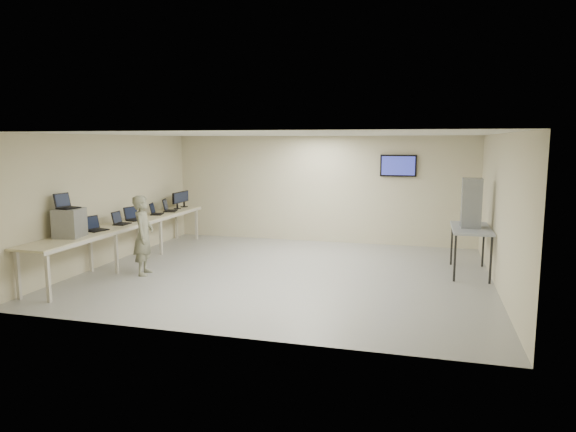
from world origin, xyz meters
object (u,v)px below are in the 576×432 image
(workbench, at_px, (128,226))
(soldier, at_px, (144,235))
(side_table, at_px, (471,231))
(equipment_box, at_px, (69,223))

(workbench, distance_m, soldier, 1.18)
(soldier, height_order, side_table, soldier)
(workbench, distance_m, equipment_box, 1.83)
(equipment_box, distance_m, side_table, 7.76)
(equipment_box, bearing_deg, side_table, 10.37)
(soldier, bearing_deg, side_table, -89.24)
(workbench, bearing_deg, equipment_box, -92.00)
(equipment_box, xyz_separation_m, side_table, (7.25, 2.76, -0.28))
(equipment_box, height_order, soldier, soldier)
(equipment_box, distance_m, soldier, 1.41)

